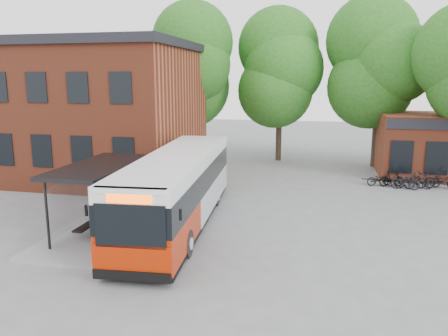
% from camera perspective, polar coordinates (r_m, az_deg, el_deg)
% --- Properties ---
extents(ground, '(100.00, 100.00, 0.00)m').
position_cam_1_polar(ground, '(18.32, -1.31, -8.36)').
color(ground, slate).
extents(station_building, '(18.40, 10.40, 8.50)m').
position_cam_1_polar(station_building, '(30.96, -21.29, 7.11)').
color(station_building, brown).
rests_on(station_building, ground).
extents(bus_shelter, '(3.60, 7.00, 2.90)m').
position_cam_1_polar(bus_shelter, '(18.56, -15.74, -3.84)').
color(bus_shelter, black).
rests_on(bus_shelter, ground).
extents(bike_rail, '(5.20, 0.10, 0.38)m').
position_cam_1_polar(bike_rail, '(27.88, 22.82, -1.89)').
color(bike_rail, black).
rests_on(bike_rail, ground).
extents(tree_0, '(7.92, 7.92, 11.00)m').
position_cam_1_polar(tree_0, '(34.26, -4.78, 10.30)').
color(tree_0, '#1F5617').
rests_on(tree_0, ground).
extents(tree_1, '(7.92, 7.92, 10.40)m').
position_cam_1_polar(tree_1, '(33.88, 7.30, 9.73)').
color(tree_1, '#1F5617').
rests_on(tree_1, ground).
extents(tree_2, '(7.92, 7.92, 11.00)m').
position_cam_1_polar(tree_2, '(32.95, 19.53, 9.64)').
color(tree_2, '#1F5617').
rests_on(tree_2, ground).
extents(city_bus, '(3.56, 12.40, 3.11)m').
position_cam_1_polar(city_bus, '(18.97, -5.90, -2.80)').
color(city_bus, '#A51F02').
rests_on(city_bus, ground).
extents(bicycle_0, '(1.59, 0.61, 0.82)m').
position_cam_1_polar(bicycle_0, '(27.47, 19.80, -1.38)').
color(bicycle_0, '#2B2824').
rests_on(bicycle_0, ground).
extents(bicycle_1, '(1.59, 0.89, 0.92)m').
position_cam_1_polar(bicycle_1, '(27.53, 21.07, -1.34)').
color(bicycle_1, black).
rests_on(bicycle_1, ground).
extents(bicycle_2, '(1.65, 1.12, 0.82)m').
position_cam_1_polar(bicycle_2, '(27.51, 19.64, -1.35)').
color(bicycle_2, black).
rests_on(bicycle_2, ground).
extents(bicycle_3, '(1.62, 0.69, 0.94)m').
position_cam_1_polar(bicycle_3, '(27.05, 22.60, -1.65)').
color(bicycle_3, black).
rests_on(bicycle_3, ground).
extents(bicycle_4, '(1.93, 0.93, 0.97)m').
position_cam_1_polar(bicycle_4, '(27.47, 23.19, -1.47)').
color(bicycle_4, black).
rests_on(bicycle_4, ground).
extents(bicycle_5, '(1.74, 0.72, 1.01)m').
position_cam_1_polar(bicycle_5, '(27.38, 24.11, -1.54)').
color(bicycle_5, black).
rests_on(bicycle_5, ground).
extents(bicycle_6, '(1.95, 0.83, 0.99)m').
position_cam_1_polar(bicycle_6, '(28.13, 26.52, -1.45)').
color(bicycle_6, black).
rests_on(bicycle_6, ground).
extents(bicycle_7, '(1.60, 1.06, 0.94)m').
position_cam_1_polar(bicycle_7, '(28.19, 26.81, -1.51)').
color(bicycle_7, black).
rests_on(bicycle_7, ground).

